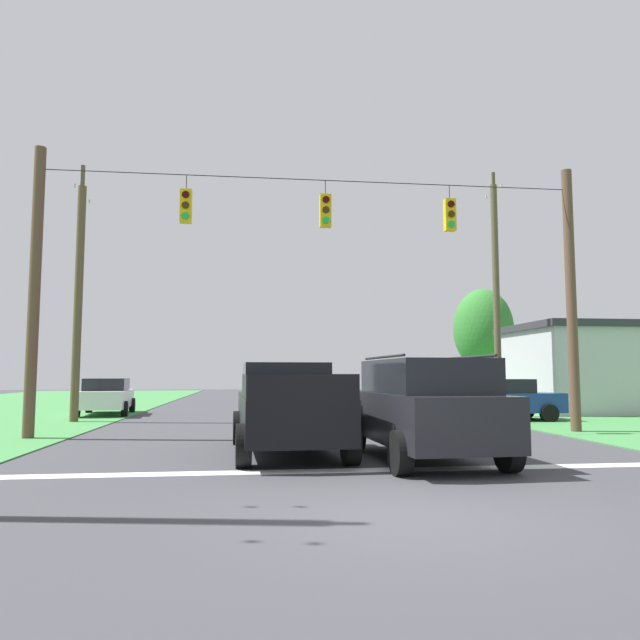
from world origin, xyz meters
TOP-DOWN VIEW (x-y plane):
  - ground_plane at (0.00, 0.00)m, footprint 120.00×120.00m
  - stop_bar_stripe at (0.00, 3.32)m, footprint 12.56×0.45m
  - lane_dash_0 at (0.00, 9.32)m, footprint 2.50×0.15m
  - lane_dash_1 at (0.00, 16.79)m, footprint 2.50×0.15m
  - lane_dash_2 at (0.00, 25.18)m, footprint 2.50×0.15m
  - lane_dash_3 at (0.00, 27.81)m, footprint 2.50×0.15m
  - overhead_signal_span at (-0.02, 9.31)m, footprint 15.57×0.31m
  - pickup_truck at (-1.11, 5.80)m, footprint 2.45×5.47m
  - suv_black at (1.50, 4.31)m, footprint 2.39×4.88m
  - distant_car_crossing_white at (0.04, 16.56)m, footprint 2.17×4.37m
  - distant_car_oncoming at (7.15, 13.59)m, footprint 4.31×2.04m
  - distant_car_far_parked at (-7.82, 18.50)m, footprint 2.31×4.44m
  - utility_pole_mid_right at (7.96, 15.47)m, footprint 0.27×1.57m
  - utility_pole_near_left at (-8.06, 14.77)m, footprint 0.29×1.98m
  - tree_roadside_right at (11.98, 26.66)m, footprint 3.54×3.54m

SIDE VIEW (x-z plane):
  - ground_plane at x=0.00m, z-range 0.00..0.00m
  - stop_bar_stripe at x=0.00m, z-range 0.00..0.01m
  - lane_dash_0 at x=0.00m, z-range 0.00..0.01m
  - lane_dash_1 at x=0.00m, z-range 0.00..0.01m
  - lane_dash_2 at x=0.00m, z-range 0.00..0.01m
  - lane_dash_3 at x=0.00m, z-range 0.00..0.01m
  - distant_car_crossing_white at x=0.04m, z-range 0.03..1.55m
  - distant_car_oncoming at x=7.15m, z-range 0.03..1.55m
  - distant_car_far_parked at x=-7.82m, z-range 0.03..1.55m
  - pickup_truck at x=-1.11m, z-range -0.01..1.94m
  - suv_black at x=1.50m, z-range 0.03..2.09m
  - overhead_signal_span at x=-0.02m, z-range 0.36..8.25m
  - tree_roadside_right at x=11.98m, z-range 0.96..7.76m
  - utility_pole_near_left at x=-8.06m, z-range -0.22..9.11m
  - utility_pole_mid_right at x=7.96m, z-range -0.09..9.88m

